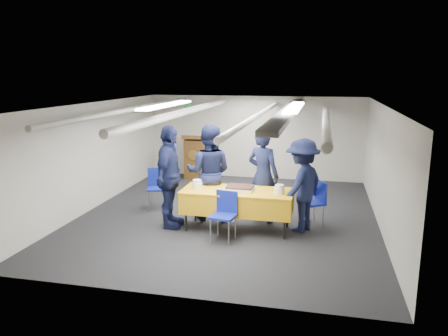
{
  "coord_description": "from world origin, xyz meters",
  "views": [
    {
      "loc": [
        1.83,
        -8.53,
        2.9
      ],
      "look_at": [
        -0.05,
        -0.2,
        1.05
      ],
      "focal_mm": 35.0,
      "sensor_mm": 36.0,
      "label": 1
    }
  ],
  "objects_px": {
    "sheet_cake": "(240,188)",
    "sailor_c": "(169,177)",
    "podium": "(196,157)",
    "sailor_d": "(302,185)",
    "chair_right": "(316,199)",
    "serving_table": "(237,201)",
    "sailor_a": "(263,176)",
    "chair_near": "(225,210)",
    "sailor_b": "(209,173)",
    "chair_left": "(157,184)"
  },
  "relations": [
    {
      "from": "sheet_cake",
      "to": "chair_right",
      "type": "bearing_deg",
      "value": 23.03
    },
    {
      "from": "podium",
      "to": "chair_right",
      "type": "relative_size",
      "value": 1.44
    },
    {
      "from": "sheet_cake",
      "to": "sailor_d",
      "type": "xyz_separation_m",
      "value": [
        1.13,
        0.22,
        0.06
      ]
    },
    {
      "from": "chair_right",
      "to": "sailor_a",
      "type": "relative_size",
      "value": 0.47
    },
    {
      "from": "chair_right",
      "to": "sailor_c",
      "type": "distance_m",
      "value": 2.85
    },
    {
      "from": "sheet_cake",
      "to": "chair_near",
      "type": "height_order",
      "value": "chair_near"
    },
    {
      "from": "serving_table",
      "to": "sailor_b",
      "type": "height_order",
      "value": "sailor_b"
    },
    {
      "from": "sailor_b",
      "to": "sheet_cake",
      "type": "bearing_deg",
      "value": 142.72
    },
    {
      "from": "sailor_a",
      "to": "sailor_b",
      "type": "xyz_separation_m",
      "value": [
        -1.08,
        -0.1,
        0.03
      ]
    },
    {
      "from": "serving_table",
      "to": "sheet_cake",
      "type": "distance_m",
      "value": 0.26
    },
    {
      "from": "sailor_b",
      "to": "sailor_c",
      "type": "distance_m",
      "value": 0.88
    },
    {
      "from": "sailor_a",
      "to": "sailor_c",
      "type": "distance_m",
      "value": 1.84
    },
    {
      "from": "podium",
      "to": "sailor_b",
      "type": "height_order",
      "value": "sailor_b"
    },
    {
      "from": "podium",
      "to": "chair_left",
      "type": "xyz_separation_m",
      "value": [
        -0.05,
        -2.84,
        -0.08
      ]
    },
    {
      "from": "sheet_cake",
      "to": "chair_left",
      "type": "bearing_deg",
      "value": 153.85
    },
    {
      "from": "sailor_c",
      "to": "podium",
      "type": "bearing_deg",
      "value": 6.75
    },
    {
      "from": "podium",
      "to": "sailor_b",
      "type": "relative_size",
      "value": 0.65
    },
    {
      "from": "chair_right",
      "to": "sailor_d",
      "type": "relative_size",
      "value": 0.5
    },
    {
      "from": "sailor_a",
      "to": "sailor_d",
      "type": "xyz_separation_m",
      "value": [
        0.78,
        -0.38,
        -0.06
      ]
    },
    {
      "from": "sheet_cake",
      "to": "serving_table",
      "type": "bearing_deg",
      "value": 177.07
    },
    {
      "from": "sailor_a",
      "to": "chair_right",
      "type": "bearing_deg",
      "value": -156.71
    },
    {
      "from": "serving_table",
      "to": "podium",
      "type": "bearing_deg",
      "value": 116.86
    },
    {
      "from": "podium",
      "to": "chair_right",
      "type": "distance_m",
      "value": 4.69
    },
    {
      "from": "sailor_b",
      "to": "sailor_d",
      "type": "distance_m",
      "value": 1.89
    },
    {
      "from": "chair_near",
      "to": "sailor_c",
      "type": "distance_m",
      "value": 1.31
    },
    {
      "from": "serving_table",
      "to": "chair_near",
      "type": "bearing_deg",
      "value": -102.94
    },
    {
      "from": "sheet_cake",
      "to": "podium",
      "type": "relative_size",
      "value": 0.41
    },
    {
      "from": "chair_right",
      "to": "sailor_b",
      "type": "bearing_deg",
      "value": -177.81
    },
    {
      "from": "sheet_cake",
      "to": "sailor_c",
      "type": "xyz_separation_m",
      "value": [
        -1.33,
        -0.13,
        0.17
      ]
    },
    {
      "from": "chair_near",
      "to": "sailor_c",
      "type": "xyz_separation_m",
      "value": [
        -1.17,
        0.4,
        0.45
      ]
    },
    {
      "from": "chair_right",
      "to": "sailor_d",
      "type": "bearing_deg",
      "value": -124.87
    },
    {
      "from": "podium",
      "to": "chair_right",
      "type": "height_order",
      "value": "podium"
    },
    {
      "from": "serving_table",
      "to": "sailor_c",
      "type": "xyz_separation_m",
      "value": [
        -1.29,
        -0.14,
        0.43
      ]
    },
    {
      "from": "serving_table",
      "to": "chair_right",
      "type": "distance_m",
      "value": 1.55
    },
    {
      "from": "serving_table",
      "to": "podium",
      "type": "distance_m",
      "value": 4.3
    },
    {
      "from": "sailor_a",
      "to": "sailor_c",
      "type": "height_order",
      "value": "sailor_c"
    },
    {
      "from": "podium",
      "to": "sailor_d",
      "type": "relative_size",
      "value": 0.72
    },
    {
      "from": "chair_near",
      "to": "sailor_d",
      "type": "distance_m",
      "value": 1.54
    },
    {
      "from": "sailor_a",
      "to": "sailor_d",
      "type": "bearing_deg",
      "value": 178.17
    },
    {
      "from": "sailor_c",
      "to": "sailor_b",
      "type": "bearing_deg",
      "value": -45.81
    },
    {
      "from": "sailor_c",
      "to": "chair_near",
      "type": "bearing_deg",
      "value": -111.52
    },
    {
      "from": "chair_near",
      "to": "podium",
      "type": "bearing_deg",
      "value": 112.6
    },
    {
      "from": "chair_near",
      "to": "chair_right",
      "type": "relative_size",
      "value": 1.0
    },
    {
      "from": "sheet_cake",
      "to": "podium",
      "type": "distance_m",
      "value": 4.33
    },
    {
      "from": "sheet_cake",
      "to": "chair_left",
      "type": "relative_size",
      "value": 0.59
    },
    {
      "from": "chair_near",
      "to": "chair_left",
      "type": "distance_m",
      "value": 2.42
    },
    {
      "from": "chair_left",
      "to": "sailor_a",
      "type": "xyz_separation_m",
      "value": [
        2.39,
        -0.4,
        0.4
      ]
    },
    {
      "from": "chair_right",
      "to": "sailor_d",
      "type": "height_order",
      "value": "sailor_d"
    },
    {
      "from": "serving_table",
      "to": "sailor_a",
      "type": "height_order",
      "value": "sailor_a"
    },
    {
      "from": "chair_near",
      "to": "sailor_a",
      "type": "bearing_deg",
      "value": 65.45
    }
  ]
}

